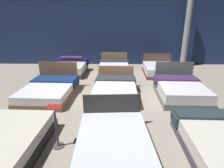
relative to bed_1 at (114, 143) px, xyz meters
The scene contains 11 objects.
ground_plane 2.77m from the bed_1, 90.42° to the left, with size 18.00×18.00×0.02m, color gray.
showroom_back_wall 7.86m from the bed_1, 90.15° to the left, with size 18.00×0.06×3.50m, color navy.
bed_1 is the anchor object (origin of this frame).
bed_3 3.55m from the bed_1, 128.58° to the left, with size 1.68×2.21×0.99m.
bed_4 2.80m from the bed_1, 89.44° to the left, with size 1.52×2.12×0.84m.
bed_5 3.54m from the bed_1, 51.20° to the left, with size 1.58×2.02×1.03m.
bed_6 6.02m from the bed_1, 111.61° to the left, with size 1.71×1.92×0.76m.
bed_7 5.60m from the bed_1, 90.33° to the left, with size 1.51×1.98×0.89m.
bed_8 5.97m from the bed_1, 68.38° to the left, with size 1.58×1.98×0.85m.
price_sign 1.17m from the bed_1, behind, with size 0.28×0.24×0.92m.
support_pillar 8.37m from the bed_1, 61.71° to the left, with size 0.32×0.32×3.50m, color #99999E.
Camera 1 is at (0.04, -5.70, 2.47)m, focal length 28.92 mm.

